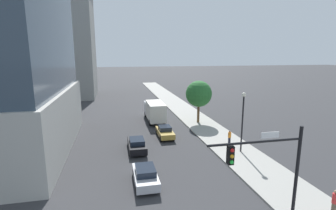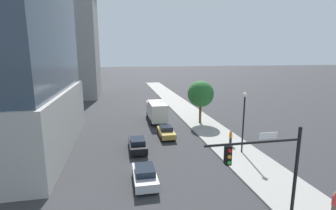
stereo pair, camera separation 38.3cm
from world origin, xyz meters
name	(u,v)px [view 1 (the left image)]	position (x,y,z in m)	size (l,w,h in m)	color
sidewalk	(213,133)	(8.21, 20.00, 0.07)	(4.81, 120.00, 0.15)	#9E9B93
construction_building	(63,32)	(-15.18, 55.00, 15.12)	(18.22, 15.39, 37.67)	gray
traffic_light_pole	(269,161)	(4.26, 2.46, 4.18)	(5.79, 0.48, 5.98)	black
street_lamp	(243,114)	(8.55, 13.34, 4.20)	(0.44, 0.44, 6.24)	black
street_tree	(199,94)	(7.94, 25.26, 4.44)	(3.83, 3.83, 6.22)	brown
car_silver	(145,175)	(-2.02, 9.00, 0.73)	(1.78, 4.06, 1.45)	#B7B7BC
car_gold	(165,132)	(1.79, 19.94, 0.71)	(1.72, 4.12, 1.42)	#AD8938
car_black	(137,144)	(-2.02, 16.34, 0.70)	(1.76, 4.69, 1.40)	black
box_truck	(155,110)	(1.79, 27.82, 1.72)	(2.34, 7.66, 3.08)	silver
pedestrian_red_shirt	(335,203)	(9.05, 2.29, 1.03)	(0.34, 0.34, 1.73)	brown
pedestrian_orange_shirt	(229,137)	(8.33, 15.59, 0.97)	(0.34, 0.34, 1.62)	black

